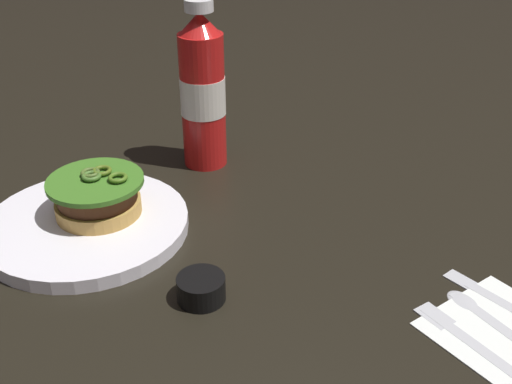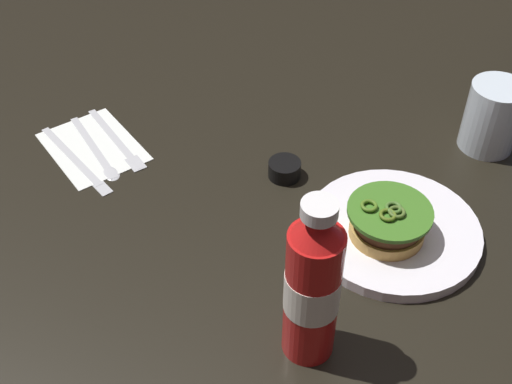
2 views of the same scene
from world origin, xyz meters
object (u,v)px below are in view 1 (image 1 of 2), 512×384
object	(u,v)px
dinner_plate	(87,225)
fork_utensil	(484,349)
condiment_cup	(201,288)
ketchup_bottle	(203,92)
burger_sandwich	(97,196)
spoon_utensil	(502,325)

from	to	relation	value
dinner_plate	fork_utensil	xyz separation A→B (m)	(-0.38, -0.25, -0.00)
fork_utensil	dinner_plate	bearing A→B (deg)	33.91
dinner_plate	condiment_cup	bearing A→B (deg)	-160.47
ketchup_bottle	burger_sandwich	bearing A→B (deg)	115.27
fork_utensil	burger_sandwich	bearing A→B (deg)	31.55
ketchup_bottle	spoon_utensil	distance (m)	0.48
spoon_utensil	fork_utensil	world-z (taller)	same
dinner_plate	ketchup_bottle	world-z (taller)	ketchup_bottle
ketchup_bottle	fork_utensil	world-z (taller)	ketchup_bottle
burger_sandwich	fork_utensil	bearing A→B (deg)	-148.45
ketchup_bottle	condiment_cup	bearing A→B (deg)	153.31
dinner_plate	condiment_cup	size ratio (longest dim) A/B	4.83
spoon_utensil	fork_utensil	bearing A→B (deg)	109.78
dinner_plate	fork_utensil	bearing A→B (deg)	-146.09
condiment_cup	fork_utensil	xyz separation A→B (m)	(-0.20, -0.19, -0.01)
burger_sandwich	condiment_cup	xyz separation A→B (m)	(-0.19, -0.05, -0.03)
burger_sandwich	spoon_utensil	world-z (taller)	burger_sandwich
dinner_plate	fork_utensil	world-z (taller)	dinner_plate
dinner_plate	condiment_cup	distance (m)	0.19
burger_sandwich	condiment_cup	bearing A→B (deg)	-166.26
condiment_cup	spoon_utensil	bearing A→B (deg)	-128.75
ketchup_bottle	spoon_utensil	world-z (taller)	ketchup_bottle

